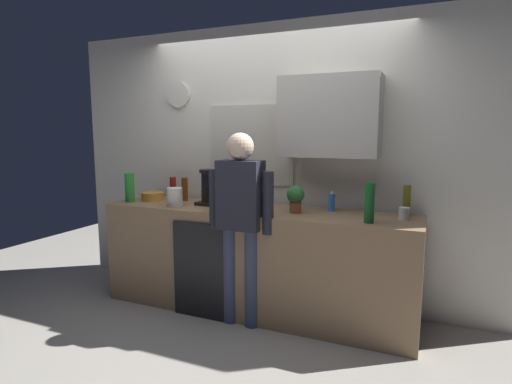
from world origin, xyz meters
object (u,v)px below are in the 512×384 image
Objects in this scene: mixing_bowl at (153,196)px; dish_soap at (331,202)px; person_at_sink at (241,213)px; storage_canister at (175,197)px; potted_plant at (295,197)px; coffee_maker at (210,189)px; bottle_red_vinegar at (173,188)px; bottle_green_wine at (369,203)px; bottle_clear_soda at (130,188)px; bottle_olive_oil at (407,201)px; cup_white_mug at (404,213)px; bottle_amber_beer at (185,189)px.

mixing_bowl is 1.22× the size of dish_soap.
person_at_sink reaches higher than mixing_bowl.
potted_plant is at bearing 7.36° from storage_canister.
person_at_sink is (0.49, -0.37, -0.13)m from coffee_maker.
potted_plant is (1.38, -0.23, 0.02)m from bottle_red_vinegar.
person_at_sink reaches higher than coffee_maker.
potted_plant is (-0.63, 0.16, -0.02)m from bottle_green_wine.
bottle_green_wine reaches higher than bottle_red_vinegar.
storage_canister is at bearing -53.57° from bottle_red_vinegar.
person_at_sink reaches higher than bottle_clear_soda.
bottle_red_vinegar is at bearing 179.94° from bottle_olive_oil.
bottle_olive_oil is 2.37m from mixing_bowl.
dish_soap is (-0.60, 0.12, 0.03)m from cup_white_mug.
coffee_maker is 1.43× the size of potted_plant.
coffee_maker is at bearing -12.38° from bottle_amber_beer.
mixing_bowl is (0.14, 0.17, -0.10)m from bottle_clear_soda.
bottle_amber_beer is 2.42× the size of cup_white_mug.
coffee_maker is 1.32× the size of bottle_olive_oil.
dish_soap is (1.65, -0.04, -0.03)m from bottle_red_vinegar.
cup_white_mug is 2.36m from mixing_bowl.
dish_soap is at bearing 1.27° from bottle_amber_beer.
bottle_olive_oil is at bearing 58.52° from bottle_green_wine.
cup_white_mug is at bearing -11.09° from dish_soap.
bottle_amber_beer is at bearing 106.13° from storage_canister.
mixing_bowl is (-0.12, -0.18, -0.07)m from bottle_red_vinegar.
mixing_bowl is 1.18m from person_at_sink.
bottle_red_vinegar is 1.00× the size of mixing_bowl.
bottle_red_vinegar is at bearing 53.28° from bottle_clear_soda.
person_at_sink is (-0.64, -0.47, -0.06)m from dish_soap.
coffee_maker is 1.43× the size of bottle_amber_beer.
bottle_amber_beer is (0.19, -0.08, 0.00)m from bottle_red_vinegar.
bottle_green_wine is at bearing -1.11° from bottle_clear_soda.
cup_white_mug is 0.43× the size of mixing_bowl.
mixing_bowl is 1.29× the size of storage_canister.
bottle_amber_beer is at bearing 19.00° from mixing_bowl.
bottle_amber_beer is 2.06m from cup_white_mug.
cup_white_mug is at bearing -2.37° from bottle_amber_beer.
bottle_green_wine is at bearing -43.65° from dish_soap.
coffee_maker reaches higher than bottle_amber_beer.
storage_canister is (-0.24, -0.23, -0.06)m from coffee_maker.
coffee_maker reaches higher than bottle_olive_oil.
coffee_maker is 0.80m from bottle_clear_soda.
mixing_bowl is at bearing 178.07° from potted_plant.
bottle_red_vinegar is 1.40m from potted_plant.
bottle_clear_soda is at bearing 177.01° from storage_canister.
bottle_amber_beer is at bearing 140.39° from person_at_sink.
person_at_sink is at bearing -142.60° from potted_plant.
bottle_green_wine reaches higher than bottle_olive_oil.
bottle_green_wine is 1.20× the size of bottle_olive_oil.
bottle_clear_soda is at bearing 178.89° from bottle_green_wine.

